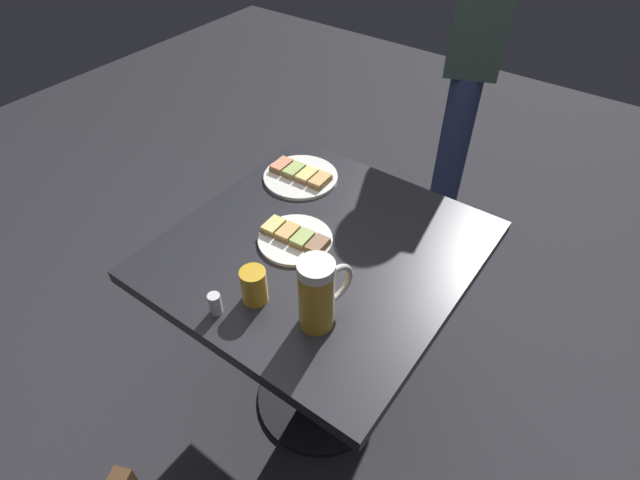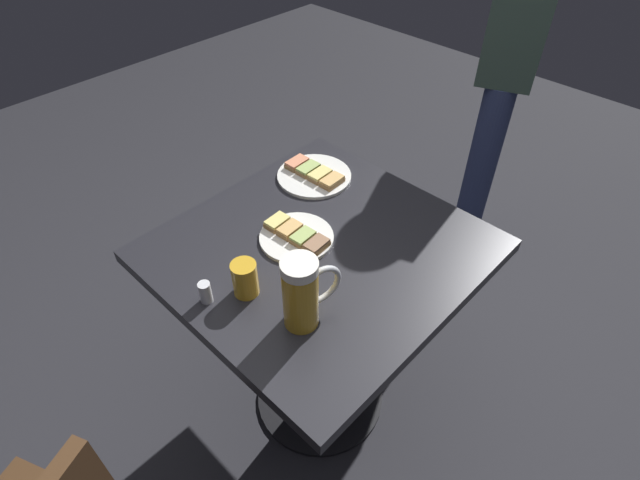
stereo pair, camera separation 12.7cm
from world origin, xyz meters
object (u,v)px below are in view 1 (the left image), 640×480
object	(u,v)px
beer_mug	(319,293)
patron_standing	(476,36)
beer_glass_small	(254,286)
plate_near	(295,238)
salt_shaker	(215,304)
plate_far	(301,176)

from	to	relation	value
beer_mug	patron_standing	world-z (taller)	patron_standing
beer_glass_small	patron_standing	distance (m)	1.25
plate_near	salt_shaker	world-z (taller)	salt_shaker
beer_glass_small	salt_shaker	size ratio (longest dim) A/B	1.62
plate_near	patron_standing	world-z (taller)	patron_standing
plate_far	beer_mug	distance (m)	0.55
beer_mug	salt_shaker	distance (m)	0.24
patron_standing	plate_far	bearing A→B (deg)	-33.62
beer_mug	beer_glass_small	xyz separation A→B (m)	(0.15, 0.03, -0.05)
plate_near	plate_far	world-z (taller)	same
salt_shaker	patron_standing	world-z (taller)	patron_standing
plate_near	beer_glass_small	bearing A→B (deg)	102.73
plate_near	beer_mug	distance (m)	0.28
beer_mug	salt_shaker	bearing A→B (deg)	29.63
plate_near	salt_shaker	bearing A→B (deg)	90.29
salt_shaker	plate_far	bearing A→B (deg)	-72.79
patron_standing	salt_shaker	bearing A→B (deg)	-22.20
beer_glass_small	patron_standing	size ratio (longest dim) A/B	0.05
plate_near	beer_mug	xyz separation A→B (m)	(-0.20, 0.17, 0.08)
plate_far	salt_shaker	size ratio (longest dim) A/B	4.02
beer_glass_small	plate_near	bearing A→B (deg)	-77.27
plate_far	beer_mug	bearing A→B (deg)	131.86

